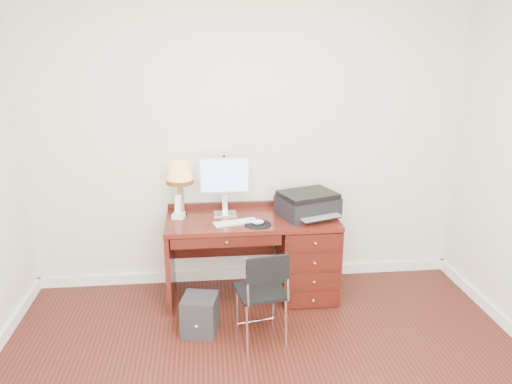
{
  "coord_description": "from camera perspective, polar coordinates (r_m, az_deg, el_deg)",
  "views": [
    {
      "loc": [
        -0.4,
        -2.71,
        2.24
      ],
      "look_at": [
        0.01,
        1.2,
        1.05
      ],
      "focal_mm": 35.0,
      "sensor_mm": 36.0,
      "label": 1
    }
  ],
  "objects": [
    {
      "name": "room_shell",
      "position": [
        4.02,
        0.66,
        -16.17
      ],
      "size": [
        4.0,
        4.0,
        4.0
      ],
      "color": "silver",
      "rests_on": "ground"
    },
    {
      "name": "desk",
      "position": [
        4.56,
        3.59,
        -6.78
      ],
      "size": [
        1.5,
        0.67,
        0.75
      ],
      "color": "#521811",
      "rests_on": "ground"
    },
    {
      "name": "monitor",
      "position": [
        4.41,
        -3.63,
        1.53
      ],
      "size": [
        0.45,
        0.14,
        0.52
      ],
      "rotation": [
        0.0,
        0.0,
        -0.01
      ],
      "color": "silver",
      "rests_on": "desk"
    },
    {
      "name": "keyboard",
      "position": [
        4.27,
        -2.34,
        -3.48
      ],
      "size": [
        0.39,
        0.19,
        0.01
      ],
      "primitive_type": "cube",
      "rotation": [
        0.0,
        0.0,
        0.24
      ],
      "color": "white",
      "rests_on": "desk"
    },
    {
      "name": "mouse_pad",
      "position": [
        4.22,
        0.23,
        -3.61
      ],
      "size": [
        0.23,
        0.23,
        0.05
      ],
      "color": "black",
      "rests_on": "desk"
    },
    {
      "name": "printer",
      "position": [
        4.44,
        5.92,
        -1.39
      ],
      "size": [
        0.58,
        0.52,
        0.22
      ],
      "rotation": [
        0.0,
        0.0,
        0.34
      ],
      "color": "black",
      "rests_on": "desk"
    },
    {
      "name": "leg_lamp",
      "position": [
        4.41,
        -8.71,
        1.86
      ],
      "size": [
        0.24,
        0.24,
        0.49
      ],
      "color": "black",
      "rests_on": "desk"
    },
    {
      "name": "phone",
      "position": [
        4.42,
        -8.86,
        -2.19
      ],
      "size": [
        0.12,
        0.12,
        0.21
      ],
      "rotation": [
        0.0,
        0.0,
        -0.24
      ],
      "color": "white",
      "rests_on": "desk"
    },
    {
      "name": "pen_cup",
      "position": [
        4.57,
        3.91,
        -1.51
      ],
      "size": [
        0.08,
        0.08,
        0.11
      ],
      "primitive_type": "cylinder",
      "color": "black",
      "rests_on": "desk"
    },
    {
      "name": "chair",
      "position": [
        3.81,
        0.67,
        -10.88
      ],
      "size": [
        0.42,
        0.42,
        0.76
      ],
      "rotation": [
        0.0,
        0.0,
        0.18
      ],
      "color": "black",
      "rests_on": "ground"
    },
    {
      "name": "equipment_box",
      "position": [
        4.11,
        -6.42,
        -13.75
      ],
      "size": [
        0.32,
        0.32,
        0.31
      ],
      "primitive_type": "cube",
      "rotation": [
        0.0,
        0.0,
        -0.22
      ],
      "color": "black",
      "rests_on": "ground"
    }
  ]
}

